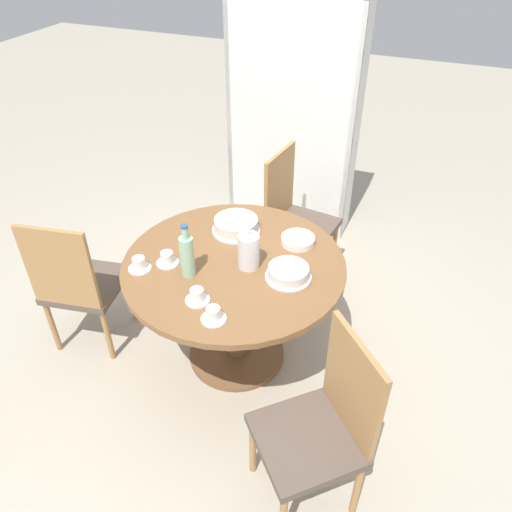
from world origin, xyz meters
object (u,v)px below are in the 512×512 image
at_px(water_bottle, 187,255).
at_px(chair_c, 79,282).
at_px(cup_b, 139,265).
at_px(cup_d, 197,296).
at_px(coffee_pot, 248,250).
at_px(cake_main, 236,225).
at_px(bookshelf, 292,126).
at_px(chair_b, 295,216).
at_px(cup_a, 213,315).
at_px(cake_second, 288,273).
at_px(chair_a, 322,425).
at_px(cup_c, 167,259).

bearing_deg(water_bottle, chair_c, -176.22).
height_order(cup_b, cup_d, same).
xyz_separation_m(coffee_pot, water_bottle, (-0.26, -0.18, 0.02)).
height_order(coffee_pot, cup_d, coffee_pot).
distance_m(cake_main, cup_b, 0.61).
bearing_deg(cake_main, cup_b, -122.57).
bearing_deg(coffee_pot, bookshelf, 100.28).
height_order(bookshelf, coffee_pot, bookshelf).
bearing_deg(chair_b, cup_a, -170.92).
xyz_separation_m(cake_main, cake_second, (0.42, -0.30, -0.01)).
distance_m(chair_b, chair_c, 1.49).
xyz_separation_m(bookshelf, cup_d, (0.16, -1.93, -0.10)).
distance_m(cake_main, cake_second, 0.51).
bearing_deg(cake_main, chair_c, -147.38).
relative_size(chair_a, water_bottle, 3.09).
xyz_separation_m(chair_a, cup_d, (-0.72, 0.28, 0.27)).
bearing_deg(chair_c, chair_a, 155.89).
distance_m(chair_b, cake_main, 0.72).
xyz_separation_m(cup_c, cup_d, (0.28, -0.21, 0.00)).
bearing_deg(coffee_pot, cup_b, -156.04).
bearing_deg(cup_c, coffee_pot, 18.31).
bearing_deg(chair_a, cup_c, -158.93).
bearing_deg(water_bottle, chair_a, -27.59).
height_order(chair_a, chair_c, same).
distance_m(cake_second, cup_c, 0.65).
bearing_deg(cup_c, chair_b, 70.61).
height_order(chair_a, chair_b, same).
distance_m(coffee_pot, cake_main, 0.35).
bearing_deg(water_bottle, cake_main, 81.67).
bearing_deg(chair_b, cup_d, -176.62).
height_order(chair_a, cake_second, chair_a).
bearing_deg(cake_second, coffee_pot, 176.64).
relative_size(bookshelf, cup_a, 14.54).
xyz_separation_m(chair_a, chair_c, (-1.58, 0.40, 0.00)).
distance_m(cup_a, cup_b, 0.56).
height_order(chair_c, cup_c, chair_c).
xyz_separation_m(cake_second, cup_c, (-0.64, -0.12, -0.00)).
bearing_deg(cake_main, cup_d, -83.87).
relative_size(chair_b, cup_c, 7.72).
bearing_deg(coffee_pot, cup_d, -110.34).
xyz_separation_m(chair_c, cake_main, (0.79, 0.51, 0.28)).
xyz_separation_m(chair_c, cake_second, (1.21, 0.21, 0.28)).
distance_m(chair_c, cake_main, 0.98).
xyz_separation_m(chair_c, water_bottle, (0.72, 0.05, 0.37)).
bearing_deg(cup_d, cup_b, 164.45).
distance_m(coffee_pot, cake_second, 0.24).
relative_size(water_bottle, cup_d, 2.49).
distance_m(chair_b, coffee_pot, 0.99).
xyz_separation_m(chair_a, cake_main, (-0.79, 0.91, 0.28)).
bearing_deg(cake_main, cup_a, -74.62).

